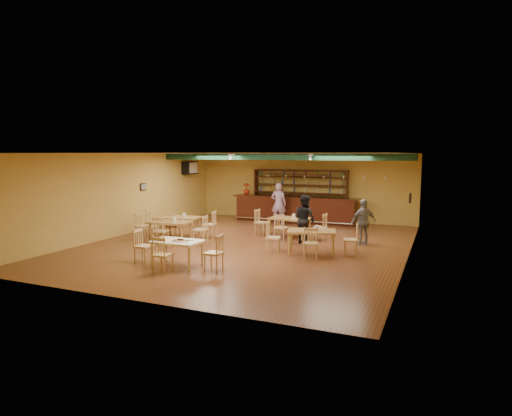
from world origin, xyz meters
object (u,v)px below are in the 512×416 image
at_px(bar_counter, 295,209).
at_px(dining_table_c, 171,231).
at_px(dining_table_d, 311,242).
at_px(patron_bar, 279,204).
at_px(patron_right_a, 305,219).
at_px(dining_table_b, 290,228).
at_px(dining_table_a, 181,226).
at_px(near_table, 177,253).

xyz_separation_m(bar_counter, dining_table_c, (-2.64, -5.65, -0.23)).
bearing_deg(bar_counter, dining_table_d, -67.32).
relative_size(bar_counter, patron_bar, 3.16).
relative_size(bar_counter, patron_right_a, 3.41).
distance_m(bar_counter, dining_table_b, 3.54).
xyz_separation_m(dining_table_a, patron_bar, (2.42, 3.82, 0.54)).
xyz_separation_m(dining_table_d, patron_right_a, (-0.64, 1.40, 0.46)).
height_order(bar_counter, dining_table_c, bar_counter).
relative_size(dining_table_a, patron_bar, 0.78).
distance_m(dining_table_d, patron_bar, 5.59).
bearing_deg(bar_counter, near_table, -93.56).
xyz_separation_m(dining_table_a, dining_table_b, (3.80, 1.23, 0.01)).
distance_m(bar_counter, dining_table_d, 6.10).
relative_size(bar_counter, dining_table_a, 4.07).
distance_m(dining_table_b, dining_table_c, 4.19).
xyz_separation_m(bar_counter, dining_table_a, (-2.89, -4.65, -0.22)).
height_order(dining_table_d, near_table, dining_table_d).
height_order(dining_table_c, near_table, near_table).
bearing_deg(dining_table_d, patron_bar, 106.18).
xyz_separation_m(dining_table_a, near_table, (2.36, -3.81, 0.00)).
bearing_deg(near_table, bar_counter, 86.11).
bearing_deg(dining_table_b, dining_table_d, -50.88).
distance_m(dining_table_c, patron_bar, 5.31).
bearing_deg(dining_table_a, near_table, -66.64).
distance_m(dining_table_b, near_table, 5.24).
height_order(dining_table_a, patron_right_a, patron_right_a).
xyz_separation_m(dining_table_c, patron_bar, (2.17, 4.82, 0.54)).
bearing_deg(dining_table_b, patron_bar, 123.96).
xyz_separation_m(dining_table_a, dining_table_d, (5.24, -0.97, 0.01)).
height_order(bar_counter, dining_table_a, bar_counter).
height_order(dining_table_a, near_table, near_table).
distance_m(dining_table_a, dining_table_c, 1.03).
xyz_separation_m(bar_counter, patron_bar, (-0.47, -0.83, 0.32)).
bearing_deg(dining_table_d, dining_table_a, 155.21).
bearing_deg(patron_bar, patron_right_a, 116.54).
xyz_separation_m(bar_counter, patron_right_a, (1.71, -4.22, 0.25)).
bearing_deg(dining_table_c, bar_counter, 60.25).
xyz_separation_m(near_table, patron_bar, (0.06, 7.64, 0.53)).
relative_size(dining_table_d, patron_bar, 0.81).
height_order(dining_table_c, patron_bar, patron_bar).
xyz_separation_m(dining_table_b, patron_bar, (-1.38, 2.59, 0.53)).
distance_m(bar_counter, patron_right_a, 4.56).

